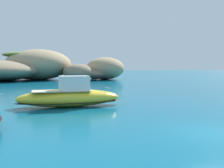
# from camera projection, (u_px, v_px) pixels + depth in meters

# --- Properties ---
(ground_plane) EXTENTS (400.00, 400.00, 0.00)m
(ground_plane) POSITION_uv_depth(u_px,v_px,m) (215.00, 133.00, 13.98)
(ground_plane) COLOR #0C5B7A
(islet_large) EXTENTS (33.74, 30.78, 7.54)m
(islet_large) POSITION_uv_depth(u_px,v_px,m) (23.00, 68.00, 67.58)
(islet_large) COLOR #84755B
(islet_large) RESTS_ON ground
(islet_small) EXTENTS (17.12, 15.82, 5.65)m
(islet_small) POSITION_uv_depth(u_px,v_px,m) (96.00, 71.00, 68.64)
(islet_small) COLOR #9E8966
(islet_small) RESTS_ON ground
(motorboat_yellow) EXTENTS (8.92, 3.14, 2.59)m
(motorboat_yellow) POSITION_uv_depth(u_px,v_px,m) (69.00, 96.00, 22.90)
(motorboat_yellow) COLOR yellow
(motorboat_yellow) RESTS_ON ground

